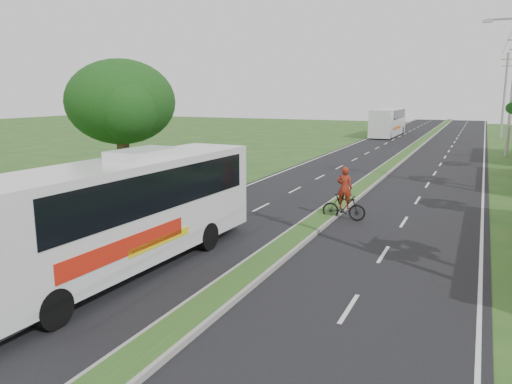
% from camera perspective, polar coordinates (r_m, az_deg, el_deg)
% --- Properties ---
extents(ground, '(180.00, 180.00, 0.00)m').
position_cam_1_polar(ground, '(15.09, -2.66, -10.95)').
color(ground, '#25521E').
rests_on(ground, ground).
extents(road_asphalt, '(14.00, 160.00, 0.02)m').
position_cam_1_polar(road_asphalt, '(33.54, 13.05, 1.23)').
color(road_asphalt, black).
rests_on(road_asphalt, ground).
extents(median_strip, '(1.20, 160.00, 0.18)m').
position_cam_1_polar(median_strip, '(33.52, 13.06, 1.39)').
color(median_strip, gray).
rests_on(median_strip, ground).
extents(lane_edge_left, '(0.12, 160.00, 0.01)m').
position_cam_1_polar(lane_edge_left, '(35.43, 2.38, 2.03)').
color(lane_edge_left, silver).
rests_on(lane_edge_left, ground).
extents(lane_edge_right, '(0.12, 160.00, 0.01)m').
position_cam_1_polar(lane_edge_right, '(32.92, 24.53, 0.29)').
color(lane_edge_right, silver).
rests_on(lane_edge_right, ground).
extents(shade_tree, '(6.30, 6.00, 7.54)m').
position_cam_1_polar(shade_tree, '(29.09, -15.33, 9.57)').
color(shade_tree, '#473321').
rests_on(shade_tree, ground).
extents(utility_pole_c, '(1.60, 0.28, 11.00)m').
position_cam_1_polar(utility_pole_c, '(50.47, 27.24, 10.05)').
color(utility_pole_c, gray).
rests_on(utility_pole_c, ground).
extents(utility_pole_d, '(1.60, 0.28, 10.50)m').
position_cam_1_polar(utility_pole_d, '(70.45, 26.53, 9.92)').
color(utility_pole_d, gray).
rests_on(utility_pole_d, ground).
extents(coach_bus_main, '(3.05, 12.11, 3.88)m').
position_cam_1_polar(coach_bus_main, '(16.31, -15.00, -1.76)').
color(coach_bus_main, silver).
rests_on(coach_bus_main, ground).
extents(coach_bus_far, '(2.75, 12.26, 3.57)m').
position_cam_1_polar(coach_bus_far, '(68.91, 14.88, 7.88)').
color(coach_bus_far, white).
rests_on(coach_bus_far, ground).
extents(motorcyclist, '(2.00, 0.68, 2.46)m').
position_cam_1_polar(motorcyclist, '(22.90, 10.03, -1.04)').
color(motorcyclist, black).
rests_on(motorcyclist, ground).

